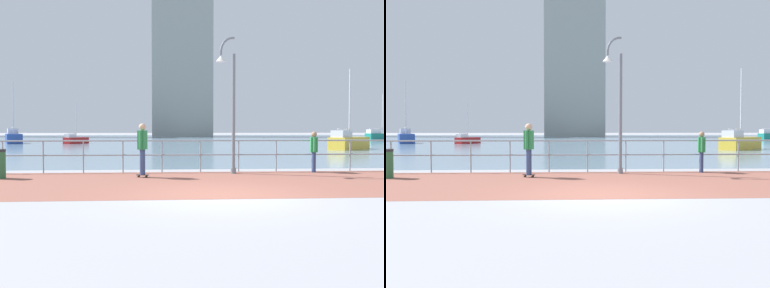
{
  "view_description": "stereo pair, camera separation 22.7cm",
  "coord_description": "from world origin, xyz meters",
  "views": [
    {
      "loc": [
        -1.35,
        -9.75,
        1.57
      ],
      "look_at": [
        -0.46,
        3.24,
        1.1
      ],
      "focal_mm": 39.21,
      "sensor_mm": 36.0,
      "label": 1
    },
    {
      "loc": [
        -1.12,
        -9.76,
        1.57
      ],
      "look_at": [
        -0.46,
        3.24,
        1.1
      ],
      "focal_mm": 39.21,
      "sensor_mm": 36.0,
      "label": 2
    }
  ],
  "objects": [
    {
      "name": "skateboarder",
      "position": [
        -2.02,
        3.83,
        1.05
      ],
      "size": [
        0.41,
        0.56,
        1.75
      ],
      "color": "black",
      "rests_on": "ground"
    },
    {
      "name": "sailboat_red",
      "position": [
        28.04,
        44.93,
        0.6
      ],
      "size": [
        4.6,
        2.08,
        6.23
      ],
      "color": "#197266",
      "rests_on": "ground"
    },
    {
      "name": "ground",
      "position": [
        0.0,
        40.0,
        0.0
      ],
      "size": [
        220.0,
        220.0,
        0.0
      ],
      "primitive_type": "plane",
      "color": "#9E9EA3"
    },
    {
      "name": "brick_paving",
      "position": [
        0.0,
        2.43,
        0.0
      ],
      "size": [
        28.0,
        5.93,
        0.01
      ],
      "primitive_type": "cube",
      "color": "#935647",
      "rests_on": "ground"
    },
    {
      "name": "lamppost",
      "position": [
        0.95,
        4.72,
        2.64
      ],
      "size": [
        0.76,
        0.52,
        4.77
      ],
      "color": "slate",
      "rests_on": "ground"
    },
    {
      "name": "sailboat_gray",
      "position": [
        -10.62,
        35.21,
        0.41
      ],
      "size": [
        2.29,
        3.15,
        4.3
      ],
      "color": "#B21E1E",
      "rests_on": "ground"
    },
    {
      "name": "sailboat_white",
      "position": [
        12.69,
        21.18,
        0.59
      ],
      "size": [
        4.18,
        3.88,
        6.13
      ],
      "color": "gold",
      "rests_on": "ground"
    },
    {
      "name": "sailboat_navy",
      "position": [
        -17.49,
        36.6,
        0.64
      ],
      "size": [
        3.21,
        5.0,
        6.74
      ],
      "color": "#284799",
      "rests_on": "ground"
    },
    {
      "name": "bystander",
      "position": [
        4.09,
        5.05,
        0.85
      ],
      "size": [
        0.32,
        0.56,
        1.47
      ],
      "color": "navy",
      "rests_on": "ground"
    },
    {
      "name": "tower_beige",
      "position": [
        2.29,
        76.52,
        14.76
      ],
      "size": [
        11.47,
        16.15,
        31.18
      ],
      "color": "#939993",
      "rests_on": "ground"
    },
    {
      "name": "waterfront_railing",
      "position": [
        -0.0,
        5.4,
        0.81
      ],
      "size": [
        25.25,
        0.06,
        1.17
      ],
      "color": "#8C99A3",
      "rests_on": "ground"
    },
    {
      "name": "harbor_water",
      "position": [
        0.0,
        50.4,
        0.0
      ],
      "size": [
        180.0,
        88.0,
        0.0
      ],
      "primitive_type": "cube",
      "color": "#6B899E",
      "rests_on": "ground"
    }
  ]
}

